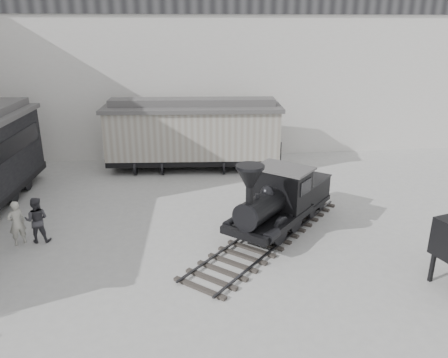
{
  "coord_description": "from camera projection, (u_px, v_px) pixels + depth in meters",
  "views": [
    {
      "loc": [
        -1.24,
        -11.29,
        7.46
      ],
      "look_at": [
        0.71,
        4.0,
        2.0
      ],
      "focal_mm": 35.0,
      "sensor_mm": 36.0,
      "label": 1
    }
  ],
  "objects": [
    {
      "name": "ground",
      "position": [
        217.0,
        286.0,
        13.2
      ],
      "size": [
        90.0,
        90.0,
        0.0
      ],
      "primitive_type": "plane",
      "color": "#9E9E9B"
    },
    {
      "name": "north_wall",
      "position": [
        188.0,
        59.0,
        25.35
      ],
      "size": [
        34.0,
        2.51,
        11.0
      ],
      "color": "silver",
      "rests_on": "ground"
    },
    {
      "name": "locomotive",
      "position": [
        278.0,
        203.0,
        16.36
      ],
      "size": [
        7.29,
        7.76,
        3.09
      ],
      "rotation": [
        0.0,
        0.0,
        -0.74
      ],
      "color": "#2E2825",
      "rests_on": "ground"
    },
    {
      "name": "boxcar",
      "position": [
        193.0,
        133.0,
        23.36
      ],
      "size": [
        9.56,
        3.72,
        3.83
      ],
      "rotation": [
        0.0,
        0.0,
        -0.09
      ],
      "color": "black",
      "rests_on": "ground"
    },
    {
      "name": "visitor_a",
      "position": [
        17.0,
        223.0,
        15.46
      ],
      "size": [
        0.72,
        0.68,
        1.65
      ],
      "primitive_type": "imported",
      "rotation": [
        0.0,
        0.0,
        3.79
      ],
      "color": "#B5B2A6",
      "rests_on": "ground"
    },
    {
      "name": "visitor_b",
      "position": [
        37.0,
        220.0,
        15.65
      ],
      "size": [
        0.83,
        0.65,
        1.7
      ],
      "primitive_type": "imported",
      "rotation": [
        0.0,
        0.0,
        3.14
      ],
      "color": "#36363B",
      "rests_on": "ground"
    }
  ]
}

